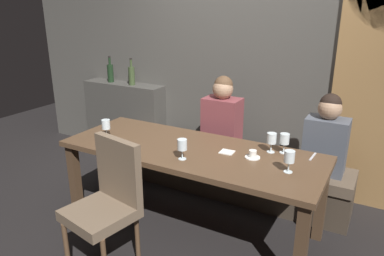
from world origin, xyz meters
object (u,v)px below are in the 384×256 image
at_px(banquette_bench, 224,172).
at_px(wine_glass_center_back, 106,125).
at_px(wine_glass_end_left, 285,139).
at_px(diner_bearded, 326,136).
at_px(dining_table, 191,158).
at_px(wine_bottle_pale_label, 132,75).
at_px(wine_glass_near_right, 182,145).
at_px(wine_glass_center_front, 289,157).
at_px(wine_glass_end_right, 272,139).
at_px(espresso_cup, 253,155).
at_px(diner_redhead, 222,118).
at_px(fork_on_table, 313,157).
at_px(chair_near_side, 108,197).
at_px(wine_bottle_dark_red, 110,73).

xyz_separation_m(banquette_bench, wine_glass_center_back, (-0.80, -0.83, 0.62)).
bearing_deg(wine_glass_end_left, diner_bearded, 59.97).
height_order(dining_table, wine_bottle_pale_label, wine_bottle_pale_label).
relative_size(wine_bottle_pale_label, wine_glass_near_right, 1.99).
distance_m(wine_bottle_pale_label, wine_glass_center_front, 2.47).
xyz_separation_m(diner_bearded, wine_glass_end_right, (-0.35, -0.48, 0.07)).
xyz_separation_m(dining_table, banquette_bench, (0.00, 0.70, -0.42)).
height_order(wine_glass_center_front, espresso_cup, wine_glass_center_front).
relative_size(dining_table, diner_redhead, 2.79).
bearing_deg(diner_redhead, fork_on_table, -21.14).
distance_m(dining_table, wine_glass_center_back, 0.84).
distance_m(dining_table, banquette_bench, 0.82).
height_order(wine_glass_near_right, wine_glass_center_front, same).
relative_size(wine_glass_end_left, fork_on_table, 0.96).
bearing_deg(wine_glass_near_right, banquette_bench, 93.05).
relative_size(banquette_bench, diner_redhead, 3.17).
xyz_separation_m(chair_near_side, diner_bearded, (1.24, 1.45, 0.23)).
distance_m(wine_bottle_dark_red, wine_bottle_pale_label, 0.35).
bearing_deg(diner_redhead, dining_table, -87.62).
bearing_deg(fork_on_table, wine_glass_end_right, -164.97).
bearing_deg(wine_glass_end_left, dining_table, -157.93).
relative_size(chair_near_side, wine_glass_end_left, 5.98).
bearing_deg(wine_glass_center_front, diner_redhead, 139.34).
height_order(wine_glass_end_left, wine_glass_near_right, same).
relative_size(wine_glass_center_front, wine_glass_end_right, 1.00).
bearing_deg(chair_near_side, diner_bearded, 49.41).
height_order(banquette_bench, wine_glass_end_left, wine_glass_end_left).
height_order(diner_bearded, wine_glass_center_front, diner_bearded).
height_order(diner_redhead, espresso_cup, diner_redhead).
bearing_deg(diner_bearded, wine_glass_center_back, -154.11).
height_order(chair_near_side, wine_bottle_pale_label, wine_bottle_pale_label).
xyz_separation_m(wine_bottle_dark_red, wine_bottle_pale_label, (0.34, -0.01, 0.00)).
distance_m(banquette_bench, fork_on_table, 1.13).
bearing_deg(wine_glass_center_front, fork_on_table, 75.04).
bearing_deg(wine_glass_center_front, diner_bearded, 80.80).
bearing_deg(chair_near_side, fork_on_table, 40.51).
relative_size(dining_table, wine_bottle_dark_red, 6.75).
bearing_deg(wine_glass_center_front, dining_table, 176.28).
xyz_separation_m(chair_near_side, wine_glass_center_front, (1.11, 0.67, 0.30)).
xyz_separation_m(dining_table, wine_glass_end_left, (0.70, 0.29, 0.20)).
bearing_deg(wine_glass_near_right, wine_bottle_dark_red, 145.11).
bearing_deg(wine_glass_center_back, wine_glass_center_front, 2.63).
height_order(dining_table, wine_glass_center_front, wine_glass_center_front).
relative_size(dining_table, banquette_bench, 0.88).
xyz_separation_m(wine_bottle_dark_red, wine_glass_end_left, (2.44, -0.74, -0.21)).
height_order(wine_glass_end_right, espresso_cup, wine_glass_end_right).
bearing_deg(wine_bottle_pale_label, chair_near_side, -57.36).
bearing_deg(wine_glass_end_right, wine_glass_center_back, -165.07).
xyz_separation_m(wine_glass_center_back, espresso_cup, (1.32, 0.19, -0.09)).
xyz_separation_m(wine_bottle_pale_label, wine_glass_end_left, (2.10, -0.73, -0.21)).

